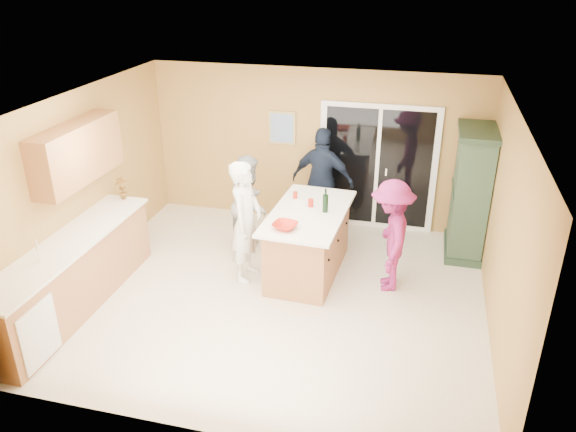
% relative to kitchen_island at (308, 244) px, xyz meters
% --- Properties ---
extents(floor, '(5.50, 5.50, 0.00)m').
position_rel_kitchen_island_xyz_m(floor, '(-0.30, -0.70, -0.45)').
color(floor, white).
rests_on(floor, ground).
extents(ceiling, '(5.50, 5.00, 0.10)m').
position_rel_kitchen_island_xyz_m(ceiling, '(-0.30, -0.70, 2.15)').
color(ceiling, white).
rests_on(ceiling, wall_back).
extents(wall_back, '(5.50, 0.10, 2.60)m').
position_rel_kitchen_island_xyz_m(wall_back, '(-0.30, 1.80, 0.85)').
color(wall_back, tan).
rests_on(wall_back, ground).
extents(wall_front, '(5.50, 0.10, 2.60)m').
position_rel_kitchen_island_xyz_m(wall_front, '(-0.30, -3.20, 0.85)').
color(wall_front, tan).
rests_on(wall_front, ground).
extents(wall_left, '(0.10, 5.00, 2.60)m').
position_rel_kitchen_island_xyz_m(wall_left, '(-3.05, -0.70, 0.85)').
color(wall_left, tan).
rests_on(wall_left, ground).
extents(wall_right, '(0.10, 5.00, 2.60)m').
position_rel_kitchen_island_xyz_m(wall_right, '(2.45, -0.70, 0.85)').
color(wall_right, tan).
rests_on(wall_right, ground).
extents(left_cabinet_run, '(0.65, 3.05, 1.24)m').
position_rel_kitchen_island_xyz_m(left_cabinet_run, '(-2.74, -1.75, 0.01)').
color(left_cabinet_run, '#A2683F').
rests_on(left_cabinet_run, floor).
extents(upper_cabinets, '(0.35, 1.60, 0.75)m').
position_rel_kitchen_island_xyz_m(upper_cabinets, '(-2.87, -0.90, 1.42)').
color(upper_cabinets, '#A2683F').
rests_on(upper_cabinets, wall_left).
extents(sliding_door, '(1.90, 0.07, 2.10)m').
position_rel_kitchen_island_xyz_m(sliding_door, '(0.75, 1.76, 0.60)').
color(sliding_door, white).
rests_on(sliding_door, floor).
extents(framed_picture, '(0.46, 0.04, 0.56)m').
position_rel_kitchen_island_xyz_m(framed_picture, '(-0.85, 1.78, 1.15)').
color(framed_picture, tan).
rests_on(framed_picture, wall_back).
extents(kitchen_island, '(1.09, 1.88, 0.97)m').
position_rel_kitchen_island_xyz_m(kitchen_island, '(0.00, 0.00, 0.00)').
color(kitchen_island, '#A2683F').
rests_on(kitchen_island, floor).
extents(green_hutch, '(0.56, 1.07, 1.96)m').
position_rel_kitchen_island_xyz_m(green_hutch, '(2.19, 1.20, 0.50)').
color(green_hutch, '#223827').
rests_on(green_hutch, floor).
extents(woman_white, '(0.44, 0.65, 1.74)m').
position_rel_kitchen_island_xyz_m(woman_white, '(-0.81, -0.34, 0.42)').
color(woman_white, white).
rests_on(woman_white, floor).
extents(woman_grey, '(0.59, 0.75, 1.53)m').
position_rel_kitchen_island_xyz_m(woman_grey, '(-1.01, 0.47, 0.31)').
color(woman_grey, '#979799').
rests_on(woman_grey, floor).
extents(woman_navy, '(1.08, 0.57, 1.76)m').
position_rel_kitchen_island_xyz_m(woman_navy, '(-0.07, 1.40, 0.43)').
color(woman_navy, '#181F34').
rests_on(woman_navy, floor).
extents(woman_magenta, '(0.70, 1.08, 1.57)m').
position_rel_kitchen_island_xyz_m(woman_magenta, '(1.15, -0.11, 0.33)').
color(woman_magenta, '#841C60').
rests_on(woman_magenta, floor).
extents(serving_bowl, '(0.37, 0.37, 0.08)m').
position_rel_kitchen_island_xyz_m(serving_bowl, '(-0.19, -0.60, 0.55)').
color(serving_bowl, red).
rests_on(serving_bowl, kitchen_island).
extents(tulip_vase, '(0.20, 0.15, 0.35)m').
position_rel_kitchen_island_xyz_m(tulip_vase, '(-2.75, -0.18, 0.66)').
color(tulip_vase, '#AA2811').
rests_on(tulip_vase, left_cabinet_run).
extents(tumbler_near, '(0.08, 0.08, 0.10)m').
position_rel_kitchen_island_xyz_m(tumbler_near, '(-0.29, 0.41, 0.56)').
color(tumbler_near, red).
rests_on(tumbler_near, kitchen_island).
extents(tumbler_far, '(0.08, 0.08, 0.11)m').
position_rel_kitchen_island_xyz_m(tumbler_far, '(-0.01, 0.17, 0.57)').
color(tumbler_far, red).
rests_on(tumbler_far, kitchen_island).
extents(wine_bottle, '(0.08, 0.08, 0.34)m').
position_rel_kitchen_island_xyz_m(wine_bottle, '(0.22, 0.04, 0.65)').
color(wine_bottle, black).
rests_on(wine_bottle, kitchen_island).
extents(white_plate, '(0.27, 0.27, 0.01)m').
position_rel_kitchen_island_xyz_m(white_plate, '(-0.19, 0.23, 0.52)').
color(white_plate, white).
rests_on(white_plate, kitchen_island).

